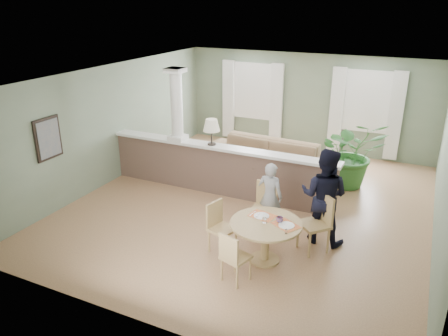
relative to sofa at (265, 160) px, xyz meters
The scene contains 12 objects.
ground 1.56m from the sofa, 79.25° to the right, with size 8.00×8.00×0.00m, color tan.
room_shell 1.62m from the sofa, 73.44° to the right, with size 7.02×8.02×2.71m.
pony_wall 1.47m from the sofa, 119.26° to the right, with size 5.32×0.38×2.70m.
sofa is the anchor object (origin of this frame).
houseplant 2.02m from the sofa, 11.82° to the left, with size 1.44×1.24×1.60m, color #306E2C.
dining_table 3.60m from the sofa, 69.22° to the right, with size 1.17×1.17×0.80m.
chair_far_boy 2.57m from the sofa, 69.58° to the right, with size 0.44×0.44×0.95m.
chair_far_man 3.29m from the sofa, 53.63° to the right, with size 0.65×0.65×1.01m.
chair_near 4.26m from the sofa, 75.94° to the right, with size 0.48×0.48×0.84m.
chair_side 3.43m from the sofa, 82.50° to the right, with size 0.50×0.50×0.89m.
child_person 2.50m from the sofa, 67.50° to the right, with size 0.48×0.32×1.32m, color #949499.
man_person 3.06m from the sofa, 50.06° to the right, with size 0.84×0.66×1.74m, color black.
Camera 1 is at (3.04, -7.80, 4.08)m, focal length 35.00 mm.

